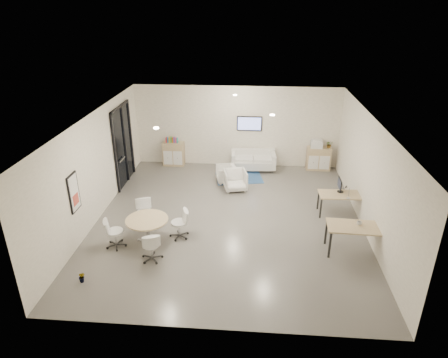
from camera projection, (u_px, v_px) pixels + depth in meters
name	position (u px, v px, depth m)	size (l,w,h in m)	color
room_shell	(229.00, 172.00, 11.61)	(9.60, 10.60, 4.80)	#5E5B55
glass_door	(123.00, 143.00, 14.22)	(0.09, 1.90, 2.85)	black
artwork	(74.00, 193.00, 10.47)	(0.05, 0.54, 1.04)	black
wall_tv	(249.00, 124.00, 15.57)	(0.98, 0.06, 0.58)	black
ceiling_spots	(224.00, 111.00, 11.74)	(3.14, 4.14, 0.03)	#FFEAC6
sideboard_left	(174.00, 154.00, 16.12)	(0.85, 0.44, 0.96)	tan
sideboard_right	(318.00, 158.00, 15.71)	(0.92, 0.44, 0.92)	tan
books	(172.00, 140.00, 15.89)	(0.49, 0.14, 0.22)	red
printer	(317.00, 144.00, 15.47)	(0.47, 0.40, 0.32)	white
loveseat	(253.00, 161.00, 15.77)	(1.77, 0.98, 0.64)	silver
blue_rug	(239.00, 178.00, 15.10)	(1.71, 1.14, 0.01)	#2C5187
armchair_left	(226.00, 173.00, 14.66)	(0.67, 0.63, 0.69)	silver
armchair_right	(235.00, 179.00, 14.05)	(0.77, 0.72, 0.79)	silver
desk_rear	(341.00, 196.00, 12.32)	(1.37, 0.72, 0.70)	tan
desk_front	(356.00, 229.00, 10.43)	(1.53, 0.82, 0.78)	tan
monitor	(340.00, 185.00, 12.33)	(0.20, 0.50, 0.44)	black
round_table	(147.00, 222.00, 10.91)	(1.17, 1.17, 0.71)	tan
meeting_chairs	(148.00, 229.00, 10.99)	(2.38, 2.38, 0.82)	white
plant_cabinet	(329.00, 145.00, 15.44)	(0.25, 0.28, 0.22)	#3F7F3F
plant_floor	(82.00, 280.00, 9.52)	(0.16, 0.30, 0.13)	#3F7F3F
cup	(359.00, 223.00, 10.43)	(0.13, 0.10, 0.13)	white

